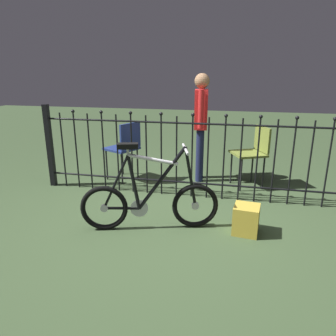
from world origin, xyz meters
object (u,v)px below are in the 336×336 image
Objects in this scene: chair_navy at (125,145)px; person_visitor at (201,119)px; bicycle at (150,201)px; chair_olive at (254,150)px; display_crate at (246,219)px.

person_visitor reaches higher than chair_navy.
bicycle is at bearing -61.57° from chair_navy.
chair_olive is at bearing -9.22° from person_visitor.
person_visitor reaches higher than chair_olive.
chair_olive is 2.90× the size of display_crate.
person_visitor is (-0.75, 0.12, 0.38)m from chair_olive.
person_visitor is 1.83m from display_crate.
chair_olive is 0.85m from person_visitor.
person_visitor reaches higher than bicycle.
bicycle is 4.70× the size of display_crate.
bicycle is 1.62× the size of chair_olive.
person_visitor is 5.28× the size of display_crate.
chair_navy is at bearing 143.50° from display_crate.
chair_navy is 1.15m from person_visitor.
bicycle reaches higher than display_crate.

